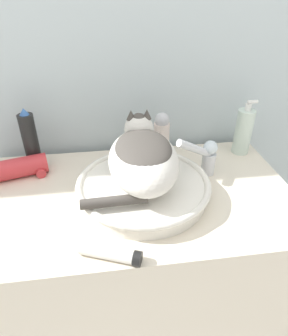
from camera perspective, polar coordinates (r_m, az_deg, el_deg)
The scene contains 10 objects.
wall_back at distance 1.09m, azimuth -3.89°, elevation 19.03°, with size 8.00×0.05×2.40m.
vanity_counter at distance 1.24m, azimuth -1.18°, elevation -21.40°, with size 0.97×0.56×0.90m.
sink_basin at distance 0.89m, azimuth -0.12°, elevation -3.60°, with size 0.40×0.40×0.06m.
cat at distance 0.84m, azimuth -0.27°, elevation 2.34°, with size 0.28×0.32×0.17m.
faucet at distance 0.98m, azimuth 11.67°, elevation 2.41°, with size 0.15×0.08×0.16m.
lotion_bottle_white at distance 1.06m, azimuth 3.34°, elevation 6.07°, with size 0.06×0.06×0.17m.
soap_pump_bottle at distance 1.15m, azimuth 18.42°, elevation 6.66°, with size 0.06×0.06×0.20m.
hairspray_can_black at distance 1.06m, azimuth -20.82°, elevation 4.88°, with size 0.05×0.05×0.21m.
cream_tube at distance 0.73m, azimuth -6.24°, elevation -15.90°, with size 0.15×0.09×0.04m.
hair_dryer at distance 1.06m, azimuth -22.54°, elevation 0.03°, with size 0.20×0.12×0.07m.
Camera 1 is at (-0.08, -0.45, 1.46)m, focal length 32.00 mm.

